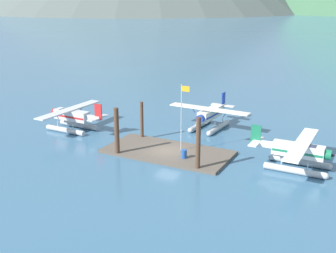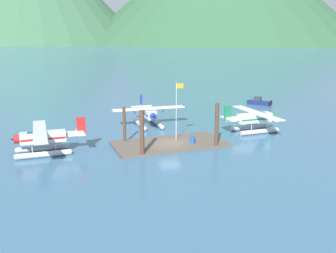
# 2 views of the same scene
# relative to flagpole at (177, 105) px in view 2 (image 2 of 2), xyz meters

# --- Properties ---
(ground_plane) EXTENTS (1200.00, 1200.00, 0.00)m
(ground_plane) POSITION_rel_flagpole_xyz_m (-1.27, -0.81, -4.63)
(ground_plane) COLOR #38607F
(dock_platform) EXTENTS (13.32, 6.51, 0.30)m
(dock_platform) POSITION_rel_flagpole_xyz_m (-1.27, -0.81, -4.48)
(dock_platform) COLOR brown
(dock_platform) RESTS_ON ground
(piling_near_left) EXTENTS (0.50, 0.50, 5.12)m
(piling_near_left) POSITION_rel_flagpole_xyz_m (-5.61, -3.80, -2.07)
(piling_near_left) COLOR #4C3323
(piling_near_left) RESTS_ON ground
(piling_near_right) EXTENTS (0.45, 0.45, 5.28)m
(piling_near_right) POSITION_rel_flagpole_xyz_m (3.42, -3.71, -2.00)
(piling_near_right) COLOR #4C3323
(piling_near_right) RESTS_ON ground
(piling_far_left) EXTENTS (0.37, 0.37, 4.44)m
(piling_far_left) POSITION_rel_flagpole_xyz_m (-6.06, 2.00, -2.41)
(piling_far_left) COLOR #4C3323
(piling_far_left) RESTS_ON ground
(flagpole) EXTENTS (0.95, 0.10, 7.09)m
(flagpole) POSITION_rel_flagpole_xyz_m (0.00, 0.00, 0.00)
(flagpole) COLOR silver
(flagpole) RESTS_ON dock_platform
(fuel_drum) EXTENTS (0.62, 0.62, 0.88)m
(fuel_drum) POSITION_rel_flagpole_xyz_m (1.18, -2.01, -3.89)
(fuel_drum) COLOR #1E4C99
(fuel_drum) RESTS_ON dock_platform
(seaplane_white_stbd_fwd) EXTENTS (7.98, 10.41, 3.84)m
(seaplane_white_stbd_fwd) POSITION_rel_flagpole_xyz_m (11.74, 1.00, -3.06)
(seaplane_white_stbd_fwd) COLOR #B7BABF
(seaplane_white_stbd_fwd) RESTS_ON ground
(seaplane_silver_port_fwd) EXTENTS (7.98, 10.44, 3.84)m
(seaplane_silver_port_fwd) POSITION_rel_flagpole_xyz_m (-15.53, 1.00, -3.06)
(seaplane_silver_port_fwd) COLOR #B7BABF
(seaplane_silver_port_fwd) RESTS_ON ground
(seaplane_cream_bow_centre) EXTENTS (10.46, 7.98, 3.84)m
(seaplane_cream_bow_centre) POSITION_rel_flagpole_xyz_m (-0.63, 9.36, -3.06)
(seaplane_cream_bow_centre) COLOR #B7BABF
(seaplane_cream_bow_centre) RESTS_ON ground
(boat_navy_open_east) EXTENTS (3.64, 4.30, 1.50)m
(boat_navy_open_east) POSITION_rel_flagpole_xyz_m (23.91, 18.03, -4.15)
(boat_navy_open_east) COLOR navy
(boat_navy_open_east) RESTS_ON ground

